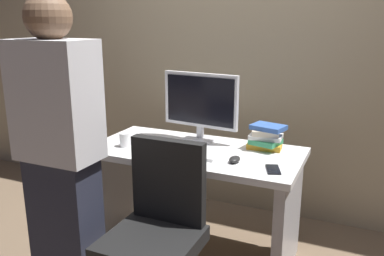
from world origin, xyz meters
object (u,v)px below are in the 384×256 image
mouse (235,159)px  cell_phone (273,169)px  keyboard (183,153)px  monitor (200,103)px  person_at_desk (61,160)px  book_stack (266,137)px  desk (195,183)px  office_chair (157,244)px  cup_near_keyboard (125,140)px

mouse → cell_phone: bearing=-8.7°
cell_phone → keyboard: bearing=156.6°
monitor → person_at_desk: bearing=-110.3°
person_at_desk → book_stack: size_ratio=6.80×
desk → mouse: (0.30, -0.13, 0.25)m
office_chair → person_at_desk: size_ratio=0.57×
cell_phone → book_stack: bearing=90.8°
keyboard → cup_near_keyboard: (-0.41, -0.00, 0.03)m
monitor → book_stack: 0.49m
person_at_desk → monitor: person_at_desk is taller
office_chair → mouse: size_ratio=9.40×
desk → keyboard: (-0.02, -0.13, 0.24)m
office_chair → keyboard: bearing=100.8°
person_at_desk → cup_near_keyboard: person_at_desk is taller
desk → person_at_desk: size_ratio=0.81×
person_at_desk → mouse: size_ratio=16.39×
desk → cup_near_keyboard: 0.53m
person_at_desk → cup_near_keyboard: (-0.03, 0.62, -0.07)m
office_chair → mouse: (0.23, 0.52, 0.31)m
keyboard → cell_phone: 0.56m
person_at_desk → desk: bearing=62.1°
keyboard → cell_phone: keyboard is taller
cup_near_keyboard → cell_phone: (0.97, -0.03, -0.04)m
office_chair → cell_phone: (0.46, 0.49, 0.30)m
book_stack → cell_phone: (0.13, -0.34, -0.08)m
mouse → cup_near_keyboard: bearing=-179.8°
person_at_desk → mouse: person_at_desk is taller
mouse → keyboard: bearing=-179.8°
mouse → cup_near_keyboard: size_ratio=1.12×
desk → person_at_desk: person_at_desk is taller
cup_near_keyboard → book_stack: book_stack is taller
office_chair → keyboard: office_chair is taller
desk → mouse: size_ratio=13.27×
keyboard → cup_near_keyboard: size_ratio=4.82×
person_at_desk → cell_phone: person_at_desk is taller
book_stack → cell_phone: 0.38m
keyboard → book_stack: bearing=35.0°
mouse → cell_phone: mouse is taller
office_chair → desk: bearing=96.8°
desk → cup_near_keyboard: size_ratio=14.87×
office_chair → book_stack: (0.33, 0.83, 0.38)m
office_chair → cup_near_keyboard: bearing=134.7°
office_chair → book_stack: size_ratio=3.90×
cup_near_keyboard → person_at_desk: bearing=-86.9°
office_chair → cup_near_keyboard: 0.81m
person_at_desk → keyboard: (0.38, 0.63, -0.10)m
person_at_desk → book_stack: bearing=49.2°
person_at_desk → cell_phone: size_ratio=11.38×
mouse → cup_near_keyboard: (-0.74, -0.00, 0.03)m
desk → monitor: 0.53m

